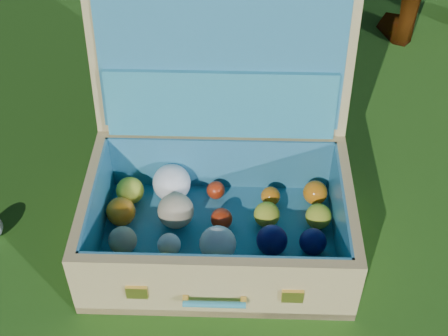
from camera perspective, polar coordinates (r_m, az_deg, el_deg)
ground at (r=1.59m, az=5.18°, el=-6.15°), size 60.00×60.00×0.00m
suitcase at (r=1.49m, az=-0.62°, el=-0.54°), size 0.69×0.59×0.60m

